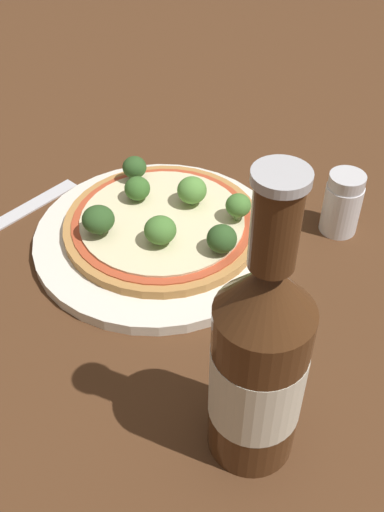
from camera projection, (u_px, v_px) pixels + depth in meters
ground_plane at (173, 227)px, 0.65m from camera, size 3.00×3.00×0.00m
plate at (156, 237)px, 0.63m from camera, size 0.26×0.26×0.01m
pizza at (164, 224)px, 0.63m from camera, size 0.21×0.21×0.01m
broccoli_floret_0 at (160, 230)px, 0.58m from camera, size 0.03×0.03×0.03m
broccoli_floret_1 at (98, 219)px, 0.59m from camera, size 0.03×0.03×0.03m
broccoli_floret_2 at (137, 189)px, 0.64m from camera, size 0.03×0.03×0.03m
broccoli_floret_3 at (192, 190)px, 0.63m from camera, size 0.03×0.03×0.03m
broccoli_floret_4 at (134, 167)px, 0.66m from camera, size 0.03×0.03×0.03m
broccoli_floret_5 at (222, 239)px, 0.58m from camera, size 0.03×0.03×0.03m
broccoli_floret_6 at (238, 206)px, 0.61m from camera, size 0.03×0.03×0.03m
beer_bottle at (259, 364)px, 0.40m from camera, size 0.07×0.07×0.25m
pepper_shaker at (342, 204)px, 0.63m from camera, size 0.04×0.04×0.07m
fork at (10, 217)px, 0.66m from camera, size 0.05×0.18×0.00m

